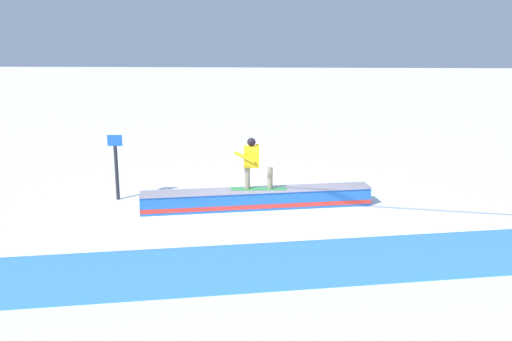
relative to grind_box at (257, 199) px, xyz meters
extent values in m
plane|color=white|center=(0.00, 0.00, -0.23)|extent=(120.00, 120.00, 0.00)
cube|color=blue|center=(0.00, 0.00, 0.00)|extent=(6.01, 1.75, 0.48)
cube|color=red|center=(0.00, 0.00, -0.12)|extent=(6.03, 1.76, 0.11)
cube|color=#988F9D|center=(0.00, 0.00, 0.26)|extent=(6.03, 1.81, 0.04)
cube|color=#378E4D|center=(-0.04, -0.01, 0.29)|extent=(1.46, 0.38, 0.01)
cylinder|color=gray|center=(0.26, 0.01, 0.58)|extent=(0.15, 0.15, 0.57)
cylinder|color=gray|center=(-0.33, -0.03, 0.58)|extent=(0.15, 0.15, 0.57)
cube|color=yellow|center=(0.15, 0.00, 1.14)|extent=(0.41, 0.26, 0.55)
sphere|color=black|center=(0.15, 0.00, 1.53)|extent=(0.22, 0.22, 0.22)
cylinder|color=yellow|center=(0.32, 0.18, 1.17)|extent=(0.54, 0.12, 0.33)
cylinder|color=yellow|center=(0.06, -0.17, 1.17)|extent=(0.20, 0.10, 0.56)
cube|color=#3A82E3|center=(0.00, 4.99, 0.22)|extent=(13.10, 2.73, 0.92)
cylinder|color=#262628|center=(3.88, -0.60, 0.52)|extent=(0.10, 0.10, 1.51)
cube|color=blue|center=(3.88, -0.60, 1.42)|extent=(0.40, 0.04, 0.30)
camera|label=1|loc=(-0.67, 14.14, 4.27)|focal=39.60mm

